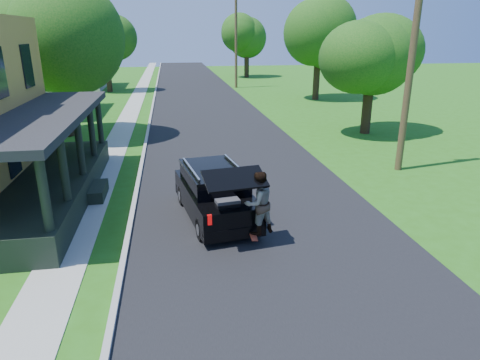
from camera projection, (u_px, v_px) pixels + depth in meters
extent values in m
plane|color=#265D12|center=(287.00, 271.00, 10.60)|extent=(140.00, 140.00, 0.00)
cube|color=black|center=(210.00, 119.00, 29.26)|extent=(8.00, 120.00, 0.02)
cube|color=#979792|center=(150.00, 121.00, 28.65)|extent=(0.15, 120.00, 0.12)
cube|color=#999991|center=(126.00, 122.00, 28.41)|extent=(1.30, 120.00, 0.03)
cube|color=black|center=(55.00, 188.00, 15.02)|extent=(2.40, 10.00, 0.90)
cube|color=black|center=(44.00, 116.00, 14.19)|extent=(2.60, 10.30, 0.25)
cube|color=#ABA798|center=(13.00, 79.00, 30.13)|extent=(8.00, 8.00, 5.00)
pyramid|color=black|center=(1.00, 8.00, 28.60)|extent=(12.78, 12.78, 2.20)
cube|color=#ABA798|center=(64.00, 64.00, 45.06)|extent=(8.00, 8.00, 5.00)
pyramid|color=black|center=(58.00, 16.00, 43.53)|extent=(12.78, 12.78, 2.20)
cube|color=black|center=(215.00, 199.00, 13.50)|extent=(2.42, 4.48, 0.82)
cube|color=black|center=(214.00, 178.00, 13.42)|extent=(2.03, 2.86, 0.53)
cube|color=black|center=(213.00, 169.00, 13.32)|extent=(2.08, 2.95, 0.08)
cube|color=black|center=(235.00, 179.00, 11.19)|extent=(1.76, 1.13, 0.37)
cube|color=#323237|center=(227.00, 205.00, 12.26)|extent=(0.76, 0.68, 0.43)
cube|color=#BCBCC0|center=(191.00, 169.00, 13.08)|extent=(0.42, 2.32, 0.06)
cube|color=#BCBCC0|center=(235.00, 165.00, 13.50)|extent=(0.42, 2.32, 0.06)
cube|color=#990505|center=(210.00, 220.00, 11.30)|extent=(0.12, 0.08, 0.29)
cube|color=#990505|center=(260.00, 213.00, 11.72)|extent=(0.12, 0.08, 0.29)
cylinder|color=black|center=(183.00, 196.00, 14.63)|extent=(0.33, 0.68, 0.66)
cylinder|color=black|center=(226.00, 191.00, 15.09)|extent=(0.33, 0.68, 0.66)
cylinder|color=black|center=(202.00, 229.00, 12.11)|extent=(0.33, 0.68, 0.66)
cylinder|color=black|center=(253.00, 222.00, 12.57)|extent=(0.33, 0.68, 0.66)
imported|color=black|center=(259.00, 203.00, 11.52)|extent=(1.05, 0.95, 1.76)
cube|color=#9E270D|center=(251.00, 230.00, 11.88)|extent=(0.29, 0.66, 0.49)
cylinder|color=black|center=(65.00, 108.00, 24.06)|extent=(0.63, 0.63, 3.18)
sphere|color=#3B691C|center=(57.00, 44.00, 22.94)|extent=(5.73, 5.73, 5.63)
sphere|color=#3B691C|center=(61.00, 19.00, 22.28)|extent=(4.96, 4.96, 4.88)
sphere|color=#3B691C|center=(47.00, 31.00, 23.07)|extent=(5.09, 5.09, 5.01)
cylinder|color=black|center=(109.00, 76.00, 42.52)|extent=(0.69, 0.69, 3.11)
sphere|color=#3B691C|center=(105.00, 43.00, 41.52)|extent=(5.94, 5.94, 4.58)
sphere|color=#3B691C|center=(109.00, 32.00, 41.14)|extent=(5.15, 5.15, 3.97)
sphere|color=#3B691C|center=(99.00, 38.00, 41.43)|extent=(5.28, 5.28, 4.07)
cylinder|color=black|center=(367.00, 108.00, 24.78)|extent=(0.70, 0.70, 3.00)
sphere|color=#3B691C|center=(372.00, 53.00, 23.78)|extent=(5.84, 5.84, 4.68)
sphere|color=#3B691C|center=(383.00, 33.00, 23.11)|extent=(5.06, 5.06, 4.05)
sphere|color=#3B691C|center=(363.00, 43.00, 24.05)|extent=(5.19, 5.19, 4.16)
cylinder|color=black|center=(316.00, 79.00, 37.50)|extent=(0.64, 0.64, 3.47)
sphere|color=#3B691C|center=(319.00, 35.00, 36.30)|extent=(6.63, 6.63, 5.84)
sphere|color=#3B691C|center=(326.00, 19.00, 35.72)|extent=(5.75, 5.75, 5.06)
sphere|color=#3B691C|center=(312.00, 27.00, 36.31)|extent=(5.89, 5.89, 5.19)
cylinder|color=black|center=(247.00, 65.00, 56.53)|extent=(0.80, 0.80, 3.21)
sphere|color=#3B691C|center=(247.00, 38.00, 55.42)|extent=(6.85, 6.85, 5.40)
sphere|color=#3B691C|center=(250.00, 28.00, 54.64)|extent=(5.93, 5.93, 4.68)
sphere|color=#3B691C|center=(243.00, 33.00, 55.73)|extent=(6.09, 6.09, 4.80)
cylinder|color=#42331E|center=(414.00, 45.00, 16.83)|extent=(0.31, 0.31, 10.33)
cylinder|color=#42331E|center=(236.00, 40.00, 44.66)|extent=(0.31, 0.31, 9.80)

